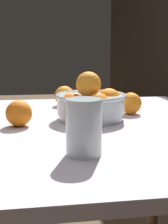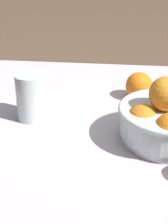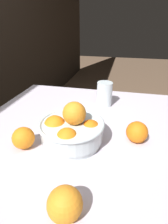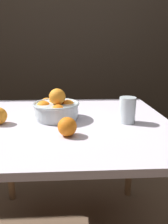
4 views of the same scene
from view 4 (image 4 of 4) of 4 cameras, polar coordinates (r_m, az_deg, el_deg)
The scene contains 6 objects.
back_wall at distance 2.12m, azimuth -4.01°, elevation 20.91°, with size 8.00×0.05×2.60m, color #2D261E.
dining_table at distance 1.15m, azimuth -4.07°, elevation -6.54°, with size 1.03×0.97×0.77m.
fruit_bowl at distance 1.13m, azimuth -7.16°, elevation 1.10°, with size 0.24×0.24×0.16m.
juice_glass at distance 1.09m, azimuth 11.23°, elevation 0.14°, with size 0.08×0.08×0.13m.
orange_loose_near_bowl at distance 1.29m, azimuth -9.69°, elevation 1.95°, with size 0.08×0.08×0.08m, color orange.
orange_loose_front at distance 0.91m, azimuth -4.43°, elevation -3.83°, with size 0.08×0.08×0.08m, color orange.
Camera 4 is at (0.02, -1.06, 1.11)m, focal length 35.00 mm.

